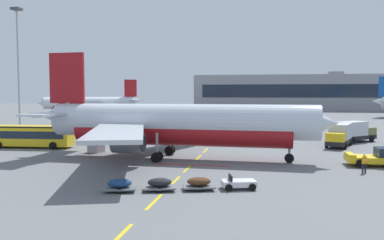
# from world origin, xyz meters

# --- Properties ---
(ground) EXTENTS (400.00, 400.00, 0.00)m
(ground) POSITION_xyz_m (40.00, 40.00, 0.00)
(ground) COLOR slate
(apron_paint_markings) EXTENTS (8.00, 95.54, 0.01)m
(apron_paint_markings) POSITION_xyz_m (18.00, 36.72, 0.00)
(apron_paint_markings) COLOR yellow
(apron_paint_markings) RESTS_ON ground
(airliner_foreground) EXTENTS (34.76, 34.60, 12.20)m
(airliner_foreground) POSITION_xyz_m (15.61, 25.73, 3.95)
(airliner_foreground) COLOR silver
(airliner_foreground) RESTS_ON ground
(pushback_tug) EXTENTS (6.03, 3.25, 2.08)m
(pushback_tug) POSITION_xyz_m (37.01, 24.87, 0.90)
(pushback_tug) COLOR yellow
(pushback_tug) RESTS_ON ground
(airliner_mid_left) EXTENTS (31.01, 28.68, 12.14)m
(airliner_mid_left) POSITION_xyz_m (-30.69, 106.26, 3.93)
(airliner_mid_left) COLOR silver
(airliner_mid_left) RESTS_ON ground
(apron_shuttle_bus) EXTENTS (12.17, 3.57, 3.00)m
(apron_shuttle_bus) POSITION_xyz_m (-6.11, 31.18, 1.75)
(apron_shuttle_bus) COLOR yellow
(apron_shuttle_bus) RESTS_ON ground
(catering_truck) EXTENTS (6.87, 6.39, 3.14)m
(catering_truck) POSITION_xyz_m (38.97, 45.33, 1.65)
(catering_truck) COLOR black
(catering_truck) RESTS_ON ground
(fuel_service_truck) EXTENTS (4.67, 7.40, 3.14)m
(fuel_service_truck) POSITION_xyz_m (35.76, 39.57, 1.65)
(fuel_service_truck) COLOR black
(fuel_service_truck) RESTS_ON ground
(baggage_train) EXTENTS (11.56, 4.59, 1.14)m
(baggage_train) POSITION_xyz_m (19.07, 11.44, 0.53)
(baggage_train) COLOR silver
(baggage_train) RESTS_ON ground
(ground_crew_worker) EXTENTS (0.56, 0.55, 1.79)m
(ground_crew_worker) POSITION_xyz_m (34.57, 20.88, 1.03)
(ground_crew_worker) COLOR #232328
(ground_crew_worker) RESTS_ON ground
(uld_cargo_container) EXTENTS (1.97, 1.94, 1.60)m
(uld_cargo_container) POSITION_xyz_m (4.67, 28.77, 0.80)
(uld_cargo_container) COLOR #B7BCC6
(uld_cargo_container) RESTS_ON ground
(apron_light_mast_near) EXTENTS (1.80, 1.80, 24.85)m
(apron_light_mast_near) POSITION_xyz_m (-24.57, 56.87, 15.46)
(apron_light_mast_near) COLOR slate
(apron_light_mast_near) RESTS_ON ground
(terminal_satellite) EXTENTS (93.14, 26.83, 16.77)m
(terminal_satellite) POSITION_xyz_m (42.52, 163.86, 7.60)
(terminal_satellite) COLOR gray
(terminal_satellite) RESTS_ON ground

